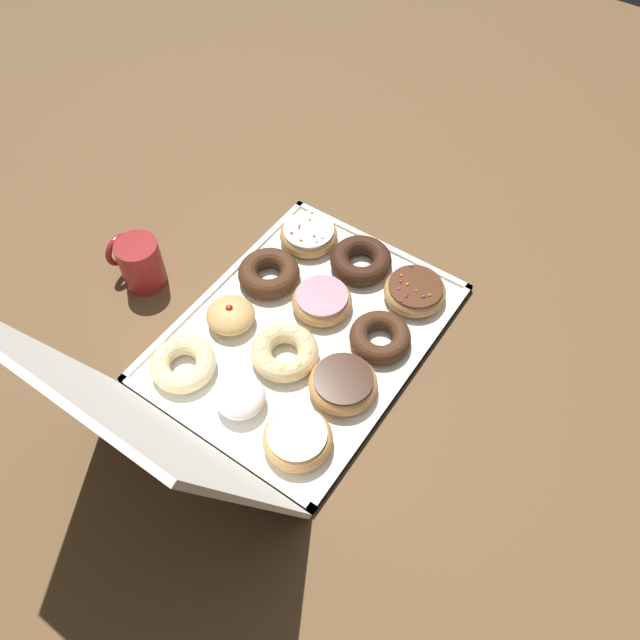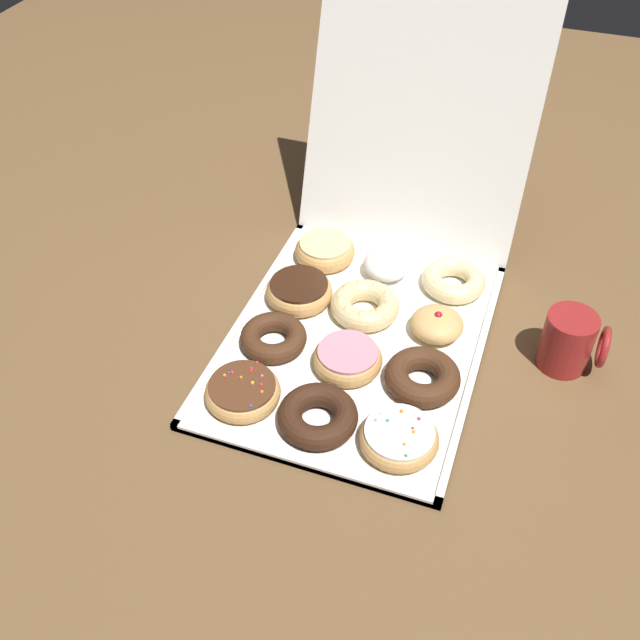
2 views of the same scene
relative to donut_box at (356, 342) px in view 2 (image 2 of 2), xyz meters
The scene contains 16 objects.
ground_plane 0.01m from the donut_box, ahead, with size 3.00×3.00×0.00m, color brown.
donut_box is the anchor object (origin of this frame).
box_lid_open 0.43m from the donut_box, 90.00° to the left, with size 0.41×0.52×0.01m, color white.
sprinkle_donut_0 0.22m from the donut_box, 124.27° to the right, with size 0.12×0.12×0.04m.
chocolate_cake_ring_donut_1 0.19m from the donut_box, 91.42° to the right, with size 0.12×0.12×0.04m.
sprinkle_donut_2 0.22m from the donut_box, 56.68° to the right, with size 0.12×0.12×0.04m.
chocolate_cake_ring_donut_3 0.14m from the donut_box, 155.61° to the right, with size 0.11×0.11×0.03m.
pink_frosted_donut_4 0.07m from the donut_box, 85.28° to the right, with size 0.11×0.11×0.04m.
chocolate_cake_ring_donut_5 0.14m from the donut_box, 25.73° to the right, with size 0.12×0.12×0.04m.
chocolate_frosted_donut_6 0.14m from the donut_box, 153.40° to the left, with size 0.12×0.12×0.04m.
cruller_donut_7 0.07m from the donut_box, 94.92° to the left, with size 0.12×0.12×0.04m.
jelly_filled_donut_8 0.14m from the donut_box, 26.18° to the left, with size 0.09×0.09×0.05m.
glazed_ring_donut_9 0.22m from the donut_box, 122.83° to the left, with size 0.11×0.11×0.04m.
powdered_filled_donut_10 0.18m from the donut_box, 91.57° to the left, with size 0.08×0.08×0.05m.
cruller_donut_11 0.22m from the donut_box, 56.31° to the left, with size 0.11×0.11×0.04m.
coffee_mug 0.34m from the donut_box, 12.10° to the left, with size 0.10×0.08×0.10m.
Camera 2 is at (0.23, -0.83, 0.86)m, focal length 40.79 mm.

